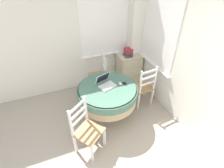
{
  "coord_description": "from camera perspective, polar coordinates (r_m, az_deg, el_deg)",
  "views": [
    {
      "loc": [
        -0.03,
        -0.78,
        2.69
      ],
      "look_at": [
        0.97,
        1.75,
        0.66
      ],
      "focal_mm": 28.0,
      "sensor_mm": 36.0,
      "label": 1
    }
  ],
  "objects": [
    {
      "name": "corner_cabinet",
      "position": [
        4.43,
        5.46,
        5.17
      ],
      "size": [
        0.56,
        0.46,
        0.76
      ],
      "color": "beige",
      "rests_on": "ground_plane"
    },
    {
      "name": "book_on_cabinet",
      "position": [
        4.17,
        5.18,
        9.32
      ],
      "size": [
        0.18,
        0.22,
        0.02
      ],
      "color": "#3F3F44",
      "rests_on": "corner_cabinet"
    },
    {
      "name": "laptop",
      "position": [
        3.22,
        -2.03,
        0.29
      ],
      "size": [
        0.37,
        0.36,
        0.22
      ],
      "color": "silver",
      "rests_on": "round_dining_table"
    },
    {
      "name": "corner_room_shell",
      "position": [
        3.16,
        3.26,
        10.17
      ],
      "size": [
        4.31,
        4.67,
        2.55
      ],
      "color": "white",
      "rests_on": "ground_plane"
    },
    {
      "name": "storage_box",
      "position": [
        4.22,
        5.37,
        10.6
      ],
      "size": [
        0.17,
        0.17,
        0.15
      ],
      "color": "#9E3338",
      "rests_on": "corner_cabinet"
    },
    {
      "name": "computer_mouse",
      "position": [
        3.25,
        2.67,
        0.13
      ],
      "size": [
        0.06,
        0.09,
        0.05
      ],
      "color": "white",
      "rests_on": "round_dining_table"
    },
    {
      "name": "dining_chair_near_right_window",
      "position": [
        3.71,
        10.11,
        -0.99
      ],
      "size": [
        0.44,
        0.43,
        0.97
      ],
      "color": "#A87F51",
      "rests_on": "ground_plane"
    },
    {
      "name": "round_dining_table",
      "position": [
        3.29,
        -1.47,
        -3.12
      ],
      "size": [
        1.12,
        1.12,
        0.73
      ],
      "color": "#4C3D2D",
      "rests_on": "ground_plane"
    },
    {
      "name": "dining_chair_camera_near",
      "position": [
        2.88,
        -8.31,
        -14.63
      ],
      "size": [
        0.56,
        0.56,
        0.97
      ],
      "color": "#A87F51",
      "rests_on": "ground_plane"
    },
    {
      "name": "dining_chair_near_back_window",
      "position": [
        4.01,
        -4.08,
        2.76
      ],
      "size": [
        0.45,
        0.46,
        0.97
      ],
      "color": "#A87F51",
      "rests_on": "ground_plane"
    },
    {
      "name": "cell_phone",
      "position": [
        3.29,
        4.21,
        0.11
      ],
      "size": [
        0.08,
        0.12,
        0.01
      ],
      "color": "#2D2D33",
      "rests_on": "round_dining_table"
    }
  ]
}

